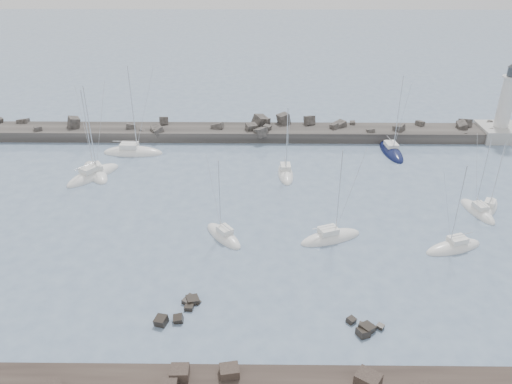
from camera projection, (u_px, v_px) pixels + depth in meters
ground at (226, 259)px, 57.55m from camera, size 400.00×400.00×0.00m
rock_cluster_near at (183, 309)px, 49.91m from camera, size 4.27×4.90×1.46m
rock_cluster_far at (364, 329)px, 47.26m from camera, size 3.65×3.06×1.25m
breakwater at (198, 135)px, 91.06m from camera, size 115.00×7.80×5.24m
lighthouse at (501, 122)px, 89.23m from camera, size 7.00×7.00×14.60m
sailboat_1 at (95, 173)px, 77.55m from camera, size 7.13×9.08×14.18m
sailboat_3 at (93, 176)px, 76.57m from camera, size 7.89×9.53×15.16m
sailboat_4 at (133, 153)px, 84.44m from camera, size 10.31×3.60×16.04m
sailboat_5 at (224, 236)px, 61.58m from camera, size 5.83×6.82×11.13m
sailboat_6 at (286, 174)px, 77.13m from camera, size 2.64×7.58×12.00m
sailboat_7 at (330, 238)px, 61.21m from camera, size 8.37×5.19×12.80m
sailboat_8 at (391, 152)px, 84.72m from camera, size 3.72×9.44×14.48m
sailboat_9 at (453, 248)px, 59.37m from camera, size 7.84×4.70×11.94m
sailboat_10 at (477, 212)px, 66.92m from camera, size 3.83×7.27×11.13m
sailboat_12 at (489, 208)px, 67.81m from camera, size 5.03×6.42×10.20m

